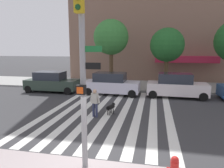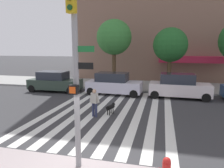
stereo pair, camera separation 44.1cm
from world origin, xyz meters
The scene contains 11 objects.
ground_plane centered at (0.00, 6.17, 0.00)m, with size 160.00×160.00×0.00m, color #353538.
sidewalk_far centered at (0.00, 15.33, 0.07)m, with size 80.00×6.00×0.15m, color #979895.
crosswalk_stripes centered at (-0.74, 6.17, 0.00)m, with size 7.65×11.73×0.01m.
traffic_light_pole centered at (-0.17, -0.52, 3.52)m, with size 0.74×0.46×5.80m.
parked_car_near_curb centered at (-7.27, 10.84, 0.89)m, with size 4.76×2.01×1.85m.
parked_car_behind_first centered at (-1.65, 10.84, 0.92)m, with size 4.73×2.10×1.89m.
parked_car_third_in_line centered at (3.72, 10.84, 0.95)m, with size 4.76×2.04×1.96m.
street_tree_nearest centered at (-2.31, 13.77, 4.97)m, with size 3.42×3.42×6.57m.
street_tree_middle centered at (2.98, 13.33, 4.22)m, with size 3.08×3.08×5.64m.
pedestrian_dog_walker centered at (-1.37, 4.80, 0.93)m, with size 0.70×0.34×1.64m.
dog_on_leash centered at (-0.57, 5.47, 0.44)m, with size 0.44×0.97×0.65m.
Camera 2 is at (2.39, -6.33, 3.98)m, focal length 33.33 mm.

